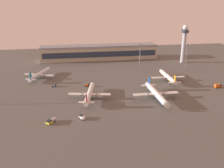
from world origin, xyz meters
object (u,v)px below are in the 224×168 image
airplane_near_gate (90,94)px  fuel_truck (51,121)px  pushback_tug (55,85)px  control_tower (184,41)px  airplane_taxiway_distant (39,74)px  catering_truck (218,86)px  airplane_terminal_side (156,94)px  apron_light_east (140,57)px  cargo_loader (88,85)px  baggage_tractor (82,117)px  apron_light_central (187,54)px  airplane_mid_apron (168,77)px

airplane_near_gate → fuel_truck: (-24.15, -31.85, -2.32)m
pushback_tug → control_tower: bearing=93.1°
airplane_near_gate → airplane_taxiway_distant: airplane_near_gate is taller
airplane_near_gate → catering_truck: bearing=14.5°
control_tower → airplane_terminal_side: 117.13m
airplane_terminal_side → airplane_near_gate: 46.30m
airplane_terminal_side → apron_light_east: 66.59m
airplane_near_gate → cargo_loader: size_ratio=8.75×
baggage_tractor → apron_light_central: bearing=14.4°
control_tower → apron_light_central: control_tower is taller
catering_truck → baggage_tractor: bearing=-76.8°
control_tower → airplane_near_gate: (-110.19, -87.06, -20.01)m
baggage_tractor → cargo_loader: size_ratio=1.06×
catering_truck → cargo_loader: (-100.95, 20.04, -0.40)m
apron_light_east → airplane_terminal_side: bearing=-95.8°
pushback_tug → apron_light_east: (77.49, 27.41, 14.56)m
airplane_terminal_side → apron_light_central: size_ratio=1.70×
control_tower → airplane_mid_apron: bearing=-124.8°
control_tower → airplane_mid_apron: control_tower is taller
airplane_terminal_side → cargo_loader: (-44.90, 33.90, -2.84)m
airplane_mid_apron → airplane_taxiway_distant: size_ratio=1.07×
catering_truck → apron_light_east: bearing=-140.8°
catering_truck → pushback_tug: bearing=-105.4°
airplane_mid_apron → apron_light_east: bearing=123.4°
baggage_tractor → fuel_truck: size_ratio=0.74×
airplane_taxiway_distant → catering_truck: airplane_taxiway_distant is taller
airplane_near_gate → catering_truck: size_ratio=6.48×
control_tower → fuel_truck: 180.79m
control_tower → catering_truck: control_tower is taller
fuel_truck → airplane_near_gate: bearing=-87.3°
airplane_mid_apron → catering_truck: airplane_mid_apron is taller
airplane_terminal_side → control_tower: bearing=-123.6°
control_tower → airplane_taxiway_distant: 155.09m
fuel_truck → control_tower: bearing=-98.6°
pushback_tug → apron_light_central: apron_light_central is taller
control_tower → pushback_tug: 149.12m
apron_light_east → airplane_near_gate: bearing=-132.6°
airplane_taxiway_distant → airplane_terminal_side: bearing=-15.5°
airplane_taxiway_distant → apron_light_east: 93.00m
airplane_taxiway_distant → catering_truck: 149.96m
airplane_mid_apron → baggage_tractor: (-76.03, -57.96, -2.41)m
control_tower → apron_light_east: 66.07m
apron_light_central → baggage_tractor: bearing=-139.2°
airplane_terminal_side → apron_light_central: (58.02, 74.03, 10.00)m
fuel_truck → apron_light_central: (127.67, 97.31, 12.66)m
catering_truck → fuel_truck: bearing=-78.3°
apron_light_central → airplane_near_gate: bearing=-147.7°
airplane_near_gate → pushback_tug: bearing=142.4°
cargo_loader → pushback_tug: bearing=-92.9°
airplane_taxiway_distant → apron_light_east: apron_light_east is taller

